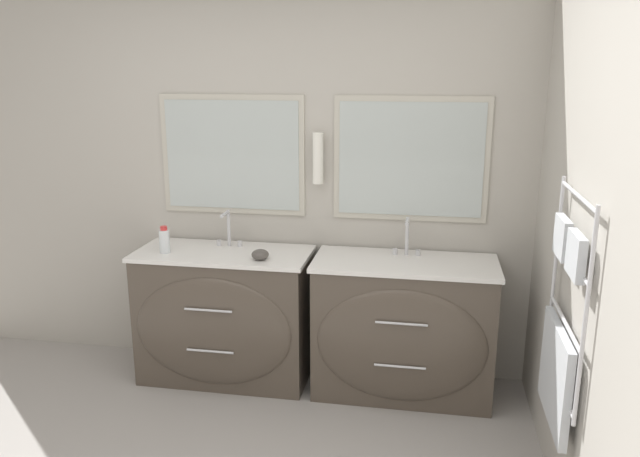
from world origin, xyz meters
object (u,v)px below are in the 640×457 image
object	(u,v)px
vanity_left	(224,315)
amenity_bowl	(260,255)
vanity_right	(403,328)
toiletry_bottle	(164,240)

from	to	relation	value
vanity_left	amenity_bowl	distance (m)	0.53
amenity_bowl	vanity_right	bearing A→B (deg)	5.79
vanity_right	amenity_bowl	distance (m)	0.97
vanity_right	toiletry_bottle	xyz separation A→B (m)	(-1.48, -0.05, 0.49)
vanity_left	vanity_right	distance (m)	1.14
toiletry_bottle	amenity_bowl	xyz separation A→B (m)	(0.62, -0.04, -0.05)
toiletry_bottle	amenity_bowl	size ratio (longest dim) A/B	1.62
vanity_left	amenity_bowl	bearing A→B (deg)	-17.55
vanity_right	toiletry_bottle	world-z (taller)	toiletry_bottle
vanity_left	toiletry_bottle	bearing A→B (deg)	-171.74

